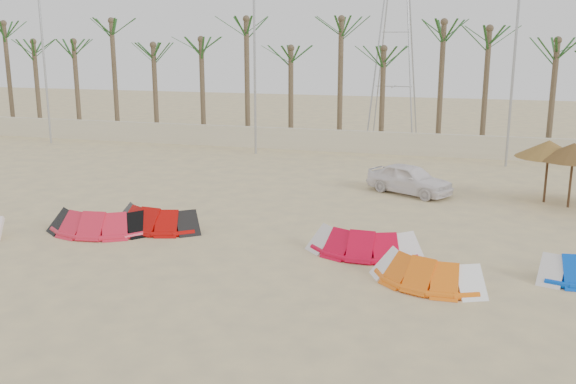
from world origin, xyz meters
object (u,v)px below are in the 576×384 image
(kite_orange, at_px, (427,268))
(parasol_left, at_px, (549,149))
(kite_red_left, at_px, (103,220))
(kite_red_mid, at_px, (159,216))
(parasol_mid, at_px, (574,152))
(kite_red_right, at_px, (366,239))
(car, at_px, (410,179))

(kite_orange, height_order, parasol_left, parasol_left)
(kite_red_left, distance_m, kite_orange, 11.43)
(kite_red_mid, relative_size, kite_orange, 0.98)
(kite_orange, bearing_deg, parasol_mid, 63.65)
(kite_red_right, distance_m, parasol_left, 10.50)
(kite_red_right, height_order, parasol_left, parasol_left)
(kite_orange, distance_m, parasol_mid, 11.12)
(parasol_left, distance_m, parasol_mid, 1.06)
(kite_orange, bearing_deg, kite_red_left, 170.98)
(parasol_left, xyz_separation_m, parasol_mid, (0.85, -0.63, 0.02))
(kite_red_right, relative_size, parasol_mid, 1.33)
(kite_red_right, xyz_separation_m, parasol_mid, (6.94, 7.72, 1.84))
(kite_red_right, distance_m, parasol_mid, 10.54)
(kite_orange, distance_m, parasol_left, 11.35)
(kite_red_left, height_order, parasol_left, parasol_left)
(parasol_left, bearing_deg, kite_orange, -111.02)
(kite_red_mid, xyz_separation_m, kite_orange, (9.62, -2.74, -0.00))
(kite_red_right, height_order, kite_orange, same)
(kite_orange, bearing_deg, kite_red_right, 134.47)
(kite_red_left, xyz_separation_m, kite_orange, (11.29, -1.79, -0.00))
(kite_red_left, xyz_separation_m, parasol_mid, (16.16, 8.04, 1.84))
(kite_red_mid, relative_size, car, 0.91)
(kite_red_left, height_order, parasol_mid, parasol_mid)
(kite_red_mid, bearing_deg, car, 43.50)
(kite_red_left, relative_size, parasol_left, 1.42)
(kite_red_mid, relative_size, parasol_mid, 1.31)
(parasol_mid, height_order, car, parasol_mid)
(kite_orange, relative_size, car, 0.93)
(parasol_left, bearing_deg, kite_red_right, -126.07)
(parasol_left, relative_size, parasol_mid, 1.00)
(kite_red_left, bearing_deg, kite_red_mid, 29.52)
(parasol_left, bearing_deg, parasol_mid, -36.64)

